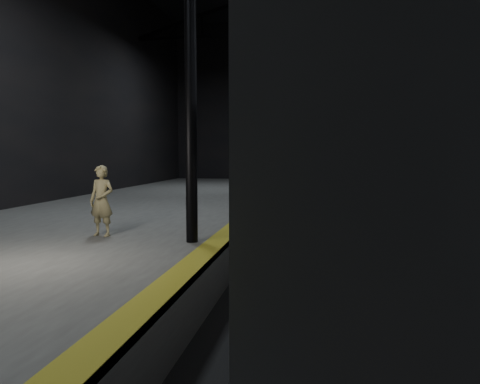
# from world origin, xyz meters

# --- Properties ---
(ground) EXTENTS (44.00, 44.00, 0.00)m
(ground) POSITION_xyz_m (0.00, 0.00, 0.00)
(ground) COLOR black
(ground) RESTS_ON ground
(platform_left) EXTENTS (9.00, 43.80, 1.00)m
(platform_left) POSITION_xyz_m (-7.50, 0.00, 0.50)
(platform_left) COLOR #494947
(platform_left) RESTS_ON ground
(tactile_strip) EXTENTS (0.50, 43.80, 0.01)m
(tactile_strip) POSITION_xyz_m (-3.25, 0.00, 1.00)
(tactile_strip) COLOR olive
(tactile_strip) RESTS_ON platform_left
(track) EXTENTS (2.40, 43.00, 0.24)m
(track) POSITION_xyz_m (0.00, 0.00, 0.07)
(track) COLOR #3F3328
(track) RESTS_ON ground
(train) EXTENTS (3.14, 20.99, 5.61)m
(train) POSITION_xyz_m (-0.00, -1.04, 3.13)
(train) COLOR #9EA0A6
(train) RESTS_ON ground
(woman) EXTENTS (0.67, 0.49, 1.70)m
(woman) POSITION_xyz_m (-6.14, -3.61, 1.85)
(woman) COLOR tan
(woman) RESTS_ON platform_left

